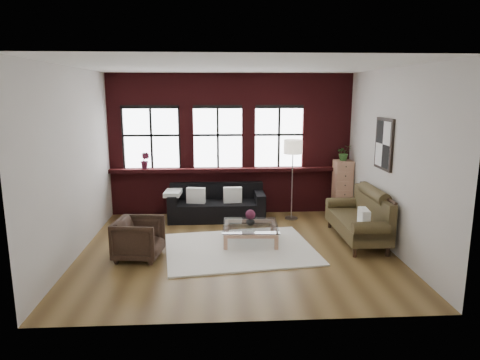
{
  "coord_description": "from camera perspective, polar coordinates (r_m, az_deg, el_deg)",
  "views": [
    {
      "loc": [
        -0.36,
        -7.3,
        2.77
      ],
      "look_at": [
        0.1,
        0.6,
        1.15
      ],
      "focal_mm": 32.0,
      "sensor_mm": 36.0,
      "label": 1
    }
  ],
  "objects": [
    {
      "name": "sill_plant",
      "position": [
        9.87,
        -12.54,
        2.57
      ],
      "size": [
        0.26,
        0.24,
        0.39
      ],
      "primitive_type": "imported",
      "rotation": [
        0.0,
        0.0,
        -0.39
      ],
      "color": "#551D35",
      "rests_on": "sill_ledge"
    },
    {
      "name": "shag_rug",
      "position": [
        7.8,
        -0.04,
        -9.13
      ],
      "size": [
        2.85,
        2.36,
        0.03
      ],
      "primitive_type": "cube",
      "rotation": [
        0.0,
        0.0,
        0.13
      ],
      "color": "white",
      "rests_on": "floor"
    },
    {
      "name": "floor",
      "position": [
        7.82,
        -0.48,
        -9.18
      ],
      "size": [
        5.5,
        5.5,
        0.0
      ],
      "primitive_type": "plane",
      "color": "brown",
      "rests_on": "ground"
    },
    {
      "name": "vintage_settee",
      "position": [
        8.39,
        15.35,
        -4.53
      ],
      "size": [
        0.84,
        1.89,
        1.01
      ],
      "primitive_type": null,
      "color": "#463B20",
      "rests_on": "floor"
    },
    {
      "name": "wall_poster",
      "position": [
        8.25,
        18.66,
        4.56
      ],
      "size": [
        0.05,
        0.74,
        0.94
      ],
      "primitive_type": null,
      "color": "black",
      "rests_on": "wall_right"
    },
    {
      "name": "sill_ledge",
      "position": [
        9.81,
        -1.18,
        1.41
      ],
      "size": [
        5.5,
        0.3,
        0.08
      ],
      "primitive_type": "cube",
      "color": "#441013",
      "rests_on": "brick_backwall"
    },
    {
      "name": "wall_front",
      "position": [
        4.96,
        0.92,
        -2.1
      ],
      "size": [
        5.5,
        0.0,
        5.5
      ],
      "primitive_type": "plane",
      "rotation": [
        -1.57,
        0.0,
        0.0
      ],
      "color": "beige",
      "rests_on": "ground"
    },
    {
      "name": "window_right",
      "position": [
        9.91,
        5.18,
        5.62
      ],
      "size": [
        1.38,
        0.1,
        1.5
      ],
      "primitive_type": null,
      "color": "black",
      "rests_on": "brick_backwall"
    },
    {
      "name": "wall_left",
      "position": [
        7.77,
        -21.21,
        2.12
      ],
      "size": [
        0.0,
        5.0,
        5.0
      ],
      "primitive_type": "plane",
      "rotation": [
        1.57,
        0.0,
        1.57
      ],
      "color": "beige",
      "rests_on": "ground"
    },
    {
      "name": "pillow_a",
      "position": [
        9.38,
        -5.9,
        -2.06
      ],
      "size": [
        0.42,
        0.21,
        0.34
      ],
      "primitive_type": "cube",
      "rotation": [
        0.0,
        0.0,
        -0.18
      ],
      "color": "white",
      "rests_on": "dark_sofa"
    },
    {
      "name": "vase",
      "position": [
        8.04,
        1.39,
        -5.45
      ],
      "size": [
        0.21,
        0.21,
        0.17
      ],
      "primitive_type": "imported",
      "rotation": [
        0.0,
        0.0,
        -0.41
      ],
      "color": "#B2B2B2",
      "rests_on": "coffee_table"
    },
    {
      "name": "wall_right",
      "position": [
        8.02,
        19.53,
        2.51
      ],
      "size": [
        0.0,
        5.0,
        5.0
      ],
      "primitive_type": "plane",
      "rotation": [
        1.57,
        0.0,
        -1.57
      ],
      "color": "beige",
      "rests_on": "ground"
    },
    {
      "name": "drawer_chest",
      "position": [
        10.05,
        13.47,
        -1.03
      ],
      "size": [
        0.39,
        0.39,
        1.27
      ],
      "primitive_type": "cube",
      "color": "tan",
      "rests_on": "floor"
    },
    {
      "name": "potted_plant_top",
      "position": [
        9.91,
        13.69,
        3.55
      ],
      "size": [
        0.33,
        0.29,
        0.35
      ],
      "primitive_type": "imported",
      "rotation": [
        0.0,
        0.0,
        0.03
      ],
      "color": "#2D5923",
      "rests_on": "drawer_chest"
    },
    {
      "name": "wall_back",
      "position": [
        9.88,
        -1.22,
        4.76
      ],
      "size": [
        5.5,
        0.0,
        5.5
      ],
      "primitive_type": "plane",
      "rotation": [
        1.57,
        0.0,
        0.0
      ],
      "color": "beige",
      "rests_on": "ground"
    },
    {
      "name": "window_mid",
      "position": [
        9.81,
        -2.97,
        5.58
      ],
      "size": [
        1.38,
        0.1,
        1.5
      ],
      "primitive_type": null,
      "color": "black",
      "rests_on": "brick_backwall"
    },
    {
      "name": "floor_lamp",
      "position": [
        9.46,
        6.98,
        0.45
      ],
      "size": [
        0.4,
        0.4,
        1.92
      ],
      "primitive_type": null,
      "color": "#A5A5A8",
      "rests_on": "floor"
    },
    {
      "name": "ceiling",
      "position": [
        7.32,
        -0.53,
        14.93
      ],
      "size": [
        5.5,
        5.5,
        0.0
      ],
      "primitive_type": "plane",
      "rotation": [
        3.14,
        0.0,
        0.0
      ],
      "color": "white",
      "rests_on": "ground"
    },
    {
      "name": "pillow_settee",
      "position": [
        7.81,
        16.17,
        -4.96
      ],
      "size": [
        0.18,
        0.39,
        0.34
      ],
      "primitive_type": "cube",
      "rotation": [
        0.0,
        0.0,
        -0.1
      ],
      "color": "white",
      "rests_on": "vintage_settee"
    },
    {
      "name": "coffee_table",
      "position": [
        8.12,
        1.38,
        -7.17
      ],
      "size": [
        1.08,
        1.08,
        0.35
      ],
      "primitive_type": null,
      "rotation": [
        0.0,
        0.0,
        -0.06
      ],
      "color": "tan",
      "rests_on": "shag_rug"
    },
    {
      "name": "pillow_b",
      "position": [
        9.37,
        -0.99,
        -2.0
      ],
      "size": [
        0.41,
        0.16,
        0.34
      ],
      "primitive_type": "cube",
      "rotation": [
        0.0,
        0.0,
        0.05
      ],
      "color": "white",
      "rests_on": "dark_sofa"
    },
    {
      "name": "brick_backwall",
      "position": [
        9.82,
        -1.21,
        4.72
      ],
      "size": [
        5.5,
        0.12,
        3.2
      ],
      "primitive_type": null,
      "color": "#441013",
      "rests_on": "floor"
    },
    {
      "name": "armchair",
      "position": [
        7.5,
        -13.32,
        -7.61
      ],
      "size": [
        0.86,
        0.84,
        0.69
      ],
      "primitive_type": "imported",
      "rotation": [
        0.0,
        0.0,
        1.43
      ],
      "color": "black",
      "rests_on": "floor"
    },
    {
      "name": "dark_sofa",
      "position": [
        9.51,
        -3.12,
        -3.0
      ],
      "size": [
        2.11,
        0.85,
        0.76
      ],
      "primitive_type": null,
      "color": "black",
      "rests_on": "floor"
    },
    {
      "name": "window_left",
      "position": [
        9.91,
        -11.72,
        5.42
      ],
      "size": [
        1.38,
        0.1,
        1.5
      ],
      "primitive_type": null,
      "color": "black",
      "rests_on": "brick_backwall"
    },
    {
      "name": "flowers",
      "position": [
        8.0,
        1.4,
        -4.62
      ],
      "size": [
        0.19,
        0.19,
        0.19
      ],
      "primitive_type": "sphere",
      "color": "#551D35",
      "rests_on": "vase"
    }
  ]
}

